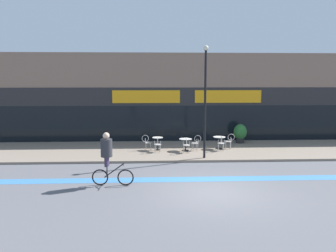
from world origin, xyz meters
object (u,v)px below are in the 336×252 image
at_px(cafe_chair_0_side, 147,141).
at_px(cafe_chair_0_near, 158,143).
at_px(bistro_table_0, 158,141).
at_px(cafe_chair_1_side, 196,142).
at_px(planter_pot, 240,133).
at_px(cafe_chair_2_near, 221,142).
at_px(bistro_table_1, 185,142).
at_px(lamp_post, 205,95).
at_px(cyclist_0, 108,154).
at_px(cafe_chair_2_side, 230,140).
at_px(bistro_table_2, 219,140).
at_px(cafe_chair_1_near, 186,144).

bearing_deg(cafe_chair_0_side, cafe_chair_0_near, -45.27).
bearing_deg(bistro_table_0, cafe_chair_1_side, -6.17).
distance_m(bistro_table_0, planter_pot, 5.78).
bearing_deg(cafe_chair_1_side, cafe_chair_2_near, 164.83).
xyz_separation_m(bistro_table_1, lamp_post, (0.82, -1.84, 2.82)).
xyz_separation_m(bistro_table_1, cafe_chair_0_side, (-2.25, 0.25, 0.01)).
xyz_separation_m(bistro_table_0, cyclist_0, (-2.06, -6.12, 0.63)).
bearing_deg(cafe_chair_2_side, lamp_post, 57.71).
height_order(planter_pot, cyclist_0, cyclist_0).
xyz_separation_m(planter_pot, cyclist_0, (-7.49, -8.09, 0.50)).
height_order(planter_pot, lamp_post, lamp_post).
relative_size(cafe_chair_2_side, planter_pot, 0.72).
xyz_separation_m(cafe_chair_1_side, cafe_chair_2_side, (2.07, 0.45, 0.00)).
distance_m(cafe_chair_0_side, cyclist_0, 6.32).
bearing_deg(bistro_table_2, cafe_chair_2_near, -90.63).
distance_m(bistro_table_0, bistro_table_2, 3.70).
height_order(bistro_table_1, bistro_table_2, bistro_table_2).
distance_m(cafe_chair_2_side, lamp_post, 4.08).
bearing_deg(cafe_chair_2_side, cafe_chair_0_side, 9.36).
distance_m(cafe_chair_1_near, cafe_chair_1_side, 0.90).
bearing_deg(cafe_chair_2_near, bistro_table_2, 4.57).
distance_m(cafe_chair_1_side, cafe_chair_2_near, 1.45).
height_order(cafe_chair_2_near, planter_pot, planter_pot).
relative_size(bistro_table_0, cafe_chair_2_near, 0.84).
height_order(cafe_chair_0_side, cafe_chair_1_side, same).
xyz_separation_m(bistro_table_2, cafe_chair_2_side, (0.63, -0.01, -0.00)).
height_order(cafe_chair_1_near, cyclist_0, cyclist_0).
relative_size(planter_pot, cyclist_0, 0.58).
distance_m(lamp_post, cyclist_0, 6.42).
height_order(cafe_chair_0_near, cafe_chair_1_side, same).
bearing_deg(cafe_chair_0_side, cyclist_0, -103.35).
bearing_deg(cafe_chair_0_near, cafe_chair_2_near, -85.10).
distance_m(cafe_chair_2_side, planter_pot, 2.09).
distance_m(cafe_chair_0_side, planter_pot, 6.37).
height_order(bistro_table_2, cafe_chair_0_near, cafe_chair_0_near).
bearing_deg(lamp_post, cafe_chair_1_near, 124.41).
height_order(cafe_chair_1_side, cyclist_0, cyclist_0).
relative_size(cafe_chair_0_near, lamp_post, 0.15).
bearing_deg(cafe_chair_2_near, cafe_chair_0_side, 89.75).
xyz_separation_m(cafe_chair_1_near, cafe_chair_2_side, (2.71, 1.08, 0.00)).
bearing_deg(cyclist_0, bistro_table_2, 51.13).
height_order(cafe_chair_0_near, cyclist_0, cyclist_0).
distance_m(cafe_chair_0_near, cyclist_0, 5.90).
bearing_deg(cafe_chair_1_side, cyclist_0, 45.30).
bearing_deg(cafe_chair_2_near, cafe_chair_0_near, 98.51).
height_order(bistro_table_1, cafe_chair_0_near, cafe_chair_0_near).
bearing_deg(cyclist_0, lamp_post, 45.22).
height_order(bistro_table_2, cyclist_0, cyclist_0).
distance_m(cafe_chair_2_near, lamp_post, 3.50).
height_order(bistro_table_2, lamp_post, lamp_post).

